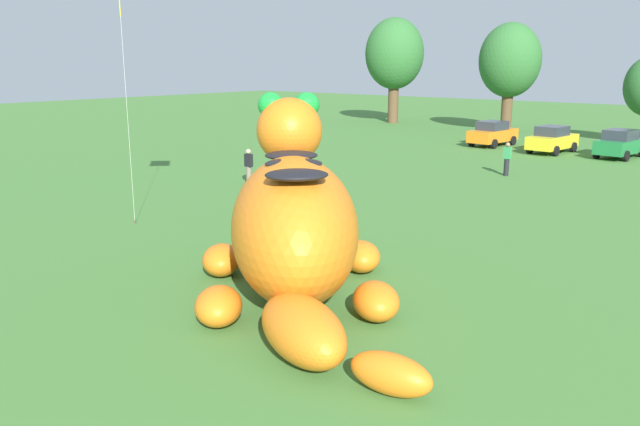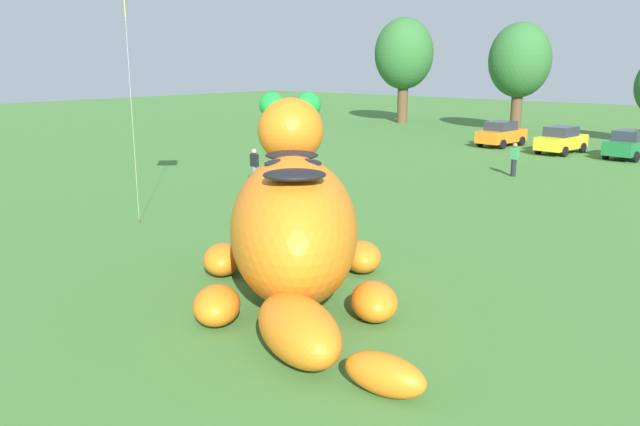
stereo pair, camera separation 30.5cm
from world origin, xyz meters
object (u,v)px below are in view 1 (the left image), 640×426
(spectator_mid_field, at_px, (507,159))
(giant_inflatable_creature, at_px, (295,226))
(car_orange, at_px, (493,133))
(spectator_by_cars, at_px, (249,167))
(car_green, at_px, (620,144))
(car_yellow, at_px, (552,139))
(spectator_near_inflatable, at_px, (256,195))

(spectator_mid_field, bearing_deg, giant_inflatable_creature, -81.25)
(car_orange, bearing_deg, giant_inflatable_creature, -73.98)
(giant_inflatable_creature, distance_m, spectator_by_cars, 14.89)
(car_orange, xyz_separation_m, spectator_mid_field, (5.67, -10.63, -0.01))
(car_green, height_order, spectator_by_cars, car_green)
(car_yellow, relative_size, spectator_by_cars, 2.48)
(spectator_by_cars, bearing_deg, car_orange, 82.55)
(car_yellow, height_order, spectator_by_cars, car_yellow)
(giant_inflatable_creature, relative_size, car_green, 2.09)
(giant_inflatable_creature, bearing_deg, car_orange, 106.02)
(giant_inflatable_creature, xyz_separation_m, car_yellow, (-4.26, 29.46, -0.93))
(car_green, bearing_deg, spectator_by_cars, -118.53)
(giant_inflatable_creature, distance_m, spectator_near_inflatable, 8.38)
(spectator_mid_field, bearing_deg, spectator_by_cars, -129.60)
(giant_inflatable_creature, bearing_deg, spectator_near_inflatable, 141.85)
(giant_inflatable_creature, relative_size, spectator_by_cars, 5.19)
(car_green, bearing_deg, spectator_near_inflatable, -104.12)
(spectator_by_cars, bearing_deg, giant_inflatable_creature, -39.85)
(car_green, height_order, spectator_near_inflatable, car_green)
(car_green, bearing_deg, car_orange, 177.71)
(car_orange, distance_m, car_green, 8.40)
(car_yellow, distance_m, spectator_by_cars, 21.19)
(car_yellow, distance_m, spectator_mid_field, 9.88)
(spectator_mid_field, relative_size, spectator_by_cars, 1.00)
(car_orange, height_order, car_green, same)
(car_yellow, relative_size, car_green, 1.00)
(spectator_mid_field, bearing_deg, spectator_near_inflatable, -103.64)
(car_orange, bearing_deg, spectator_mid_field, -61.92)
(giant_inflatable_creature, bearing_deg, spectator_by_cars, 140.15)
(giant_inflatable_creature, xyz_separation_m, spectator_by_cars, (-11.41, 9.52, -0.94))
(car_yellow, xyz_separation_m, spectator_near_inflatable, (-2.29, -24.32, -0.01))
(spectator_near_inflatable, height_order, spectator_mid_field, same)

